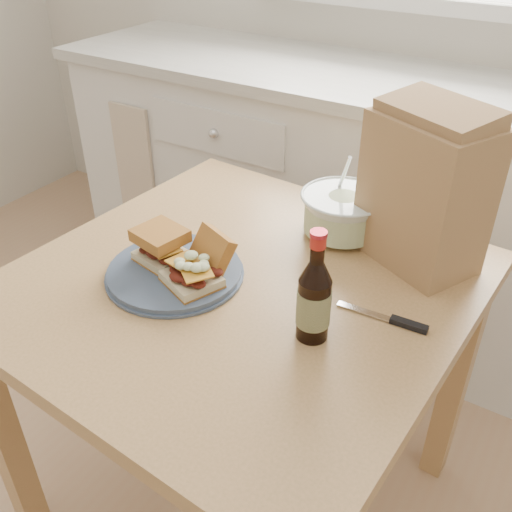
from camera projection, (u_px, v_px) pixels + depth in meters
The scene contains 9 objects.
cabinet_run at pixel (376, 205), 2.11m from camera, with size 2.50×0.64×0.94m.
dining_table at pixel (240, 320), 1.28m from camera, with size 0.97×0.97×0.76m.
plate at pixel (175, 272), 1.23m from camera, with size 0.29×0.29×0.02m, color #405068.
sandwich_left at pixel (161, 245), 1.23m from camera, with size 0.12×0.11×0.08m.
sandwich_right at pixel (198, 266), 1.18m from camera, with size 0.14×0.18×0.09m.
coleslaw_bowl at pixel (342, 215), 1.35m from camera, with size 0.20×0.20×0.20m.
beer_bottle at pixel (314, 299), 1.03m from camera, with size 0.06×0.06×0.23m.
knife at pixel (397, 321), 1.10m from camera, with size 0.18×0.03×0.01m.
paper_bag at pixel (424, 193), 1.20m from camera, with size 0.25×0.16×0.33m, color #9D7E4C.
Camera 1 is at (0.61, -0.12, 1.48)m, focal length 40.00 mm.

